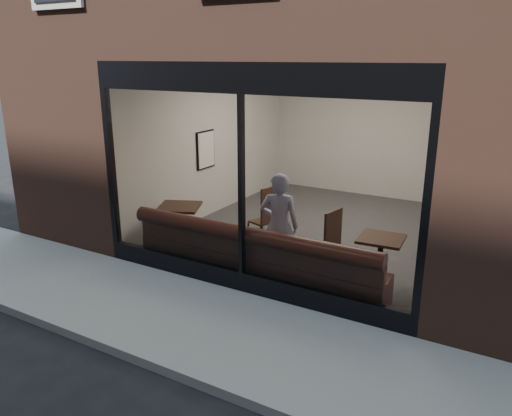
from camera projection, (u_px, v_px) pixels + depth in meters
The scene contains 21 objects.
ground at pixel (147, 362), 5.56m from camera, with size 120.00×120.00×0.00m, color black.
sidewalk_near at pixel (200, 322), 6.38m from camera, with size 40.00×2.00×0.01m, color gray.
kerb_near at pixel (143, 360), 5.50m from camera, with size 40.00×0.10×0.12m, color gray.
host_building_pier_left at pixel (239, 120), 13.51m from camera, with size 2.50×12.00×3.20m, color brown.
host_building_backfill at pixel (406, 117), 14.20m from camera, with size 5.00×6.00×3.20m, color brown.
cafe_floor at pixel (322, 230), 9.69m from camera, with size 6.00×6.00×0.00m, color #2D2D30.
cafe_ceiling at pixel (329, 61), 8.77m from camera, with size 6.00×6.00×0.00m, color white.
cafe_wall_back at pixel (374, 130), 11.71m from camera, with size 5.00×5.00×0.00m, color beige.
cafe_wall_left at pixel (214, 139), 10.42m from camera, with size 6.00×6.00×0.00m, color beige.
cafe_wall_right at pixel (469, 164), 8.04m from camera, with size 6.00×6.00×0.00m, color beige.
storefront_kick at pixel (242, 281), 7.21m from camera, with size 5.00×0.10×0.30m, color black.
storefront_header at pixel (241, 78), 6.38m from camera, with size 5.00×0.10×0.40m, color black.
storefront_mullion at pixel (242, 188), 6.80m from camera, with size 0.06×0.10×2.50m, color black.
storefront_glass at pixel (240, 188), 6.78m from camera, with size 4.80×4.80×0.00m, color white.
banquette at pixel (256, 267), 7.52m from camera, with size 4.00×0.55×0.45m, color #3C1C16.
person at pixel (279, 226), 7.51m from camera, with size 0.60×0.39×1.64m, color #A5AFDC.
cafe_table_left at pixel (179, 207), 8.72m from camera, with size 0.69×0.69×0.04m, color black.
cafe_table_right at pixel (381, 239), 7.20m from camera, with size 0.62×0.62×0.04m, color black.
cafe_chair_left at pixel (262, 222), 9.52m from camera, with size 0.37×0.37×0.03m, color black.
cafe_chair_right at pixel (322, 250), 8.14m from camera, with size 0.47×0.47×0.05m, color black.
wall_poster at pixel (206, 150), 10.17m from camera, with size 0.02×0.53×0.71m, color white.
Camera 1 is at (3.46, -3.56, 3.27)m, focal length 35.00 mm.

